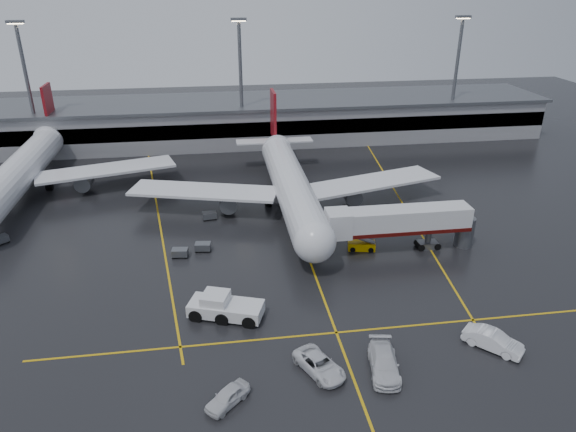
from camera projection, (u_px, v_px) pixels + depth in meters
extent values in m
plane|color=black|center=(300.00, 235.00, 72.82)|extent=(220.00, 220.00, 0.00)
cube|color=gold|center=(300.00, 235.00, 72.82)|extent=(0.25, 90.00, 0.02)
cube|color=gold|center=(336.00, 333.00, 53.04)|extent=(60.00, 0.25, 0.02)
cube|color=gold|center=(158.00, 214.00, 79.17)|extent=(9.99, 69.35, 0.02)
cube|color=gold|center=(401.00, 200.00, 84.18)|extent=(7.57, 69.64, 0.02)
cube|color=gray|center=(264.00, 120.00, 114.30)|extent=(120.00, 18.00, 8.00)
cube|color=black|center=(268.00, 129.00, 106.18)|extent=(120.00, 0.40, 3.00)
cube|color=#595B60|center=(263.00, 101.00, 112.50)|extent=(122.00, 19.00, 0.60)
cylinder|color=#595B60|center=(30.00, 93.00, 99.42)|extent=(0.70, 0.70, 25.00)
cube|color=#595B60|center=(15.00, 22.00, 94.11)|extent=(3.00, 1.20, 0.50)
cube|color=#FFE5B2|center=(15.00, 23.00, 94.24)|extent=(2.60, 0.90, 0.20)
cylinder|color=#595B60|center=(241.00, 87.00, 104.69)|extent=(0.70, 0.70, 25.00)
cube|color=#595B60|center=(239.00, 19.00, 99.39)|extent=(3.00, 1.20, 0.50)
cube|color=#FFE5B2|center=(239.00, 21.00, 99.51)|extent=(2.60, 0.90, 0.20)
cylinder|color=#595B60|center=(455.00, 81.00, 110.63)|extent=(0.70, 0.70, 25.00)
cube|color=#595B60|center=(463.00, 17.00, 105.32)|extent=(3.00, 1.20, 0.50)
cube|color=#FFE5B2|center=(463.00, 18.00, 105.45)|extent=(2.60, 0.90, 0.20)
cylinder|color=silver|center=(292.00, 186.00, 78.26)|extent=(5.20, 36.00, 5.20)
sphere|color=silver|center=(315.00, 241.00, 62.08)|extent=(5.20, 5.20, 5.20)
cone|color=silver|center=(274.00, 142.00, 96.89)|extent=(4.94, 8.00, 4.94)
cube|color=maroon|center=(273.00, 114.00, 95.74)|extent=(0.50, 5.50, 8.50)
cube|color=silver|center=(274.00, 141.00, 96.80)|extent=(14.00, 3.00, 0.25)
cube|color=silver|center=(204.00, 191.00, 78.68)|extent=(22.80, 11.83, 0.40)
cube|color=silver|center=(372.00, 182.00, 82.11)|extent=(22.80, 11.83, 0.40)
cylinder|color=#595B60|center=(228.00, 201.00, 78.82)|extent=(2.60, 4.50, 2.60)
cylinder|color=#595B60|center=(351.00, 194.00, 81.33)|extent=(2.60, 4.50, 2.60)
cylinder|color=#595B60|center=(309.00, 253.00, 66.11)|extent=(0.56, 0.56, 2.00)
cylinder|color=#595B60|center=(268.00, 199.00, 81.87)|extent=(0.56, 0.56, 2.00)
cylinder|color=#595B60|center=(309.00, 197.00, 82.71)|extent=(0.56, 0.56, 2.00)
cylinder|color=black|center=(309.00, 257.00, 66.34)|extent=(0.40, 1.10, 1.10)
cylinder|color=black|center=(268.00, 202.00, 82.06)|extent=(1.00, 1.40, 1.40)
cylinder|color=black|center=(309.00, 200.00, 82.90)|extent=(1.00, 1.40, 1.40)
cylinder|color=silver|center=(19.00, 173.00, 83.50)|extent=(5.20, 36.00, 5.20)
cone|color=silver|center=(52.00, 133.00, 102.13)|extent=(4.94, 8.00, 4.94)
cube|color=maroon|center=(49.00, 107.00, 100.98)|extent=(0.50, 5.50, 8.50)
cube|color=silver|center=(52.00, 132.00, 102.05)|extent=(14.00, 3.00, 0.25)
cube|color=silver|center=(106.00, 169.00, 87.35)|extent=(22.80, 11.83, 0.40)
cylinder|color=#595B60|center=(85.00, 181.00, 86.58)|extent=(2.60, 4.50, 2.60)
cylinder|color=#595B60|center=(8.00, 186.00, 87.12)|extent=(0.56, 0.56, 2.00)
cylinder|color=#595B60|center=(49.00, 184.00, 87.96)|extent=(0.56, 0.56, 2.00)
cylinder|color=black|center=(9.00, 188.00, 87.30)|extent=(1.00, 1.40, 1.40)
cylinder|color=black|center=(49.00, 186.00, 88.15)|extent=(1.00, 1.40, 1.40)
cube|color=silver|center=(401.00, 219.00, 67.17)|extent=(18.00, 3.20, 3.00)
cube|color=#450906|center=(400.00, 229.00, 67.72)|extent=(18.00, 3.30, 0.50)
cube|color=silver|center=(338.00, 223.00, 66.09)|extent=(3.00, 3.40, 3.30)
cylinder|color=#595B60|center=(428.00, 238.00, 68.91)|extent=(0.80, 0.80, 3.00)
cube|color=#595B60|center=(427.00, 245.00, 69.35)|extent=(2.60, 1.60, 0.90)
cylinder|color=#595B60|center=(465.00, 232.00, 69.36)|extent=(2.40, 2.40, 4.00)
cylinder|color=black|center=(419.00, 245.00, 69.21)|extent=(0.90, 1.80, 0.90)
cylinder|color=black|center=(435.00, 244.00, 69.50)|extent=(0.90, 1.80, 0.90)
cube|color=silver|center=(226.00, 308.00, 55.18)|extent=(8.31, 5.50, 1.32)
cube|color=silver|center=(215.00, 298.00, 54.91)|extent=(3.38, 3.38, 1.10)
cube|color=black|center=(215.00, 298.00, 54.91)|extent=(3.04, 3.04, 0.99)
cylinder|color=black|center=(200.00, 308.00, 55.85)|extent=(2.46, 3.60, 1.43)
cylinder|color=black|center=(226.00, 311.00, 55.34)|extent=(2.46, 3.60, 1.43)
cylinder|color=black|center=(253.00, 315.00, 54.83)|extent=(2.46, 3.60, 1.43)
cube|color=#DCA601|center=(362.00, 246.00, 68.91)|extent=(3.76, 2.14, 1.08)
cube|color=#595B60|center=(362.00, 239.00, 68.48)|extent=(3.51, 1.54, 1.23)
cylinder|color=black|center=(352.00, 247.00, 69.07)|extent=(1.00, 1.77, 0.69)
cylinder|color=black|center=(370.00, 248.00, 68.95)|extent=(1.00, 1.77, 0.69)
imported|color=silver|center=(319.00, 365.00, 47.52)|extent=(4.78, 6.16, 1.55)
imported|color=silver|center=(384.00, 363.00, 47.59)|extent=(3.51, 6.49, 1.79)
imported|color=white|center=(493.00, 340.00, 50.45)|extent=(5.29, 5.39, 1.85)
imported|color=silver|center=(228.00, 397.00, 43.99)|extent=(4.31, 4.22, 1.47)
cube|color=#595B60|center=(203.00, 246.00, 68.51)|extent=(2.15, 1.54, 0.90)
cylinder|color=black|center=(197.00, 251.00, 68.24)|extent=(0.40, 0.20, 0.40)
cylinder|color=black|center=(209.00, 251.00, 68.27)|extent=(0.40, 0.20, 0.40)
cylinder|color=black|center=(198.00, 248.00, 69.15)|extent=(0.40, 0.20, 0.40)
cylinder|color=black|center=(210.00, 248.00, 69.18)|extent=(0.40, 0.20, 0.40)
cube|color=#595B60|center=(180.00, 252.00, 67.05)|extent=(2.14, 1.53, 0.90)
cylinder|color=black|center=(173.00, 257.00, 66.77)|extent=(0.40, 0.20, 0.40)
cylinder|color=black|center=(186.00, 257.00, 66.81)|extent=(0.40, 0.20, 0.40)
cylinder|color=black|center=(175.00, 254.00, 67.68)|extent=(0.40, 0.20, 0.40)
cylinder|color=black|center=(187.00, 254.00, 67.71)|extent=(0.40, 0.20, 0.40)
cube|color=#595B60|center=(209.00, 215.00, 77.37)|extent=(2.15, 1.54, 0.90)
cylinder|color=black|center=(205.00, 220.00, 76.93)|extent=(0.40, 0.20, 0.40)
cylinder|color=black|center=(216.00, 219.00, 77.32)|extent=(0.40, 0.20, 0.40)
cylinder|color=black|center=(204.00, 217.00, 77.81)|extent=(0.40, 0.20, 0.40)
cylinder|color=black|center=(215.00, 216.00, 78.20)|extent=(0.40, 0.20, 0.40)
cube|color=#595B60|center=(0.00, 239.00, 70.33)|extent=(2.36, 2.30, 0.90)
cylinder|color=black|center=(8.00, 241.00, 70.79)|extent=(0.40, 0.20, 0.40)
cylinder|color=black|center=(5.00, 239.00, 71.38)|extent=(0.40, 0.20, 0.40)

